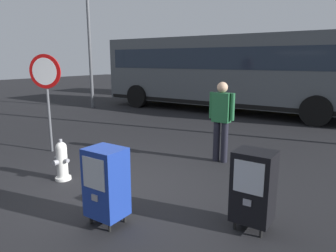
% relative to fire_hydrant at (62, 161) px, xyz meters
% --- Properties ---
extents(ground_plane, '(60.00, 60.00, 0.00)m').
position_rel_fire_hydrant_xyz_m(ground_plane, '(1.05, 0.17, -0.35)').
color(ground_plane, black).
extents(fire_hydrant, '(0.33, 0.31, 0.75)m').
position_rel_fire_hydrant_xyz_m(fire_hydrant, '(0.00, 0.00, 0.00)').
color(fire_hydrant, silver).
rests_on(fire_hydrant, ground_plane).
extents(newspaper_box_primary, '(0.48, 0.42, 1.02)m').
position_rel_fire_hydrant_xyz_m(newspaper_box_primary, '(1.75, -0.65, 0.22)').
color(newspaper_box_primary, black).
rests_on(newspaper_box_primary, ground_plane).
extents(newspaper_box_secondary, '(0.48, 0.42, 1.02)m').
position_rel_fire_hydrant_xyz_m(newspaper_box_secondary, '(3.36, 0.27, 0.22)').
color(newspaper_box_secondary, black).
rests_on(newspaper_box_secondary, ground_plane).
extents(stop_sign, '(0.71, 0.31, 2.23)m').
position_rel_fire_hydrant_xyz_m(stop_sign, '(-1.68, 0.97, 1.25)').
color(stop_sign, '#4C4F54').
rests_on(stop_sign, ground_plane).
extents(pedestrian, '(0.55, 0.22, 1.67)m').
position_rel_fire_hydrant_xyz_m(pedestrian, '(1.90, 2.51, 0.60)').
color(pedestrian, black).
rests_on(pedestrian, ground_plane).
extents(bus_near, '(10.51, 2.82, 3.00)m').
position_rel_fire_hydrant_xyz_m(bus_near, '(-0.72, 8.71, 1.36)').
color(bus_near, '#4C5156').
rests_on(bus_near, ground_plane).
extents(bus_far, '(10.64, 3.30, 3.00)m').
position_rel_fire_hydrant_xyz_m(bus_far, '(-2.24, 13.08, 1.36)').
color(bus_far, gold).
rests_on(bus_far, ground_plane).
extents(street_light_far_left, '(0.32, 0.32, 7.24)m').
position_rel_fire_hydrant_xyz_m(street_light_far_left, '(-6.03, 6.29, 3.83)').
color(street_light_far_left, '#4C4F54').
rests_on(street_light_far_left, ground_plane).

